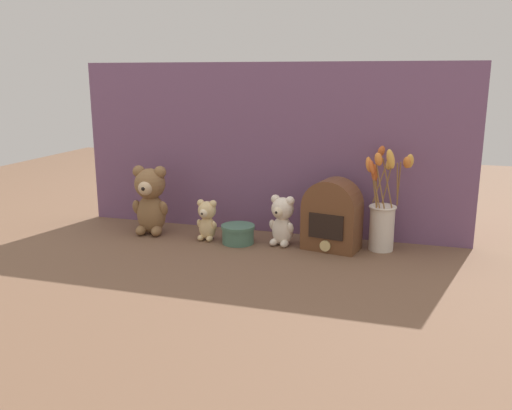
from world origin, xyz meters
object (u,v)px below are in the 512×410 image
teddy_bear_large (150,199)px  teddy_bear_medium (282,219)px  teddy_bear_small (207,219)px  flower_vase (383,215)px  vintage_radio (332,216)px  decorative_tin_tall (238,234)px

teddy_bear_large → teddy_bear_medium: (0.49, 0.01, -0.04)m
teddy_bear_small → flower_vase: size_ratio=0.42×
teddy_bear_small → vintage_radio: bearing=3.5°
decorative_tin_tall → teddy_bear_medium: bearing=9.1°
teddy_bear_medium → flower_vase: 0.33m
flower_vase → decorative_tin_tall: 0.49m
teddy_bear_large → teddy_bear_small: teddy_bear_large is taller
teddy_bear_small → vintage_radio: (0.43, 0.03, 0.04)m
flower_vase → vintage_radio: flower_vase is taller
teddy_bear_large → teddy_bear_medium: size_ratio=1.45×
flower_vase → teddy_bear_large: bearing=-176.5°
teddy_bear_large → vintage_radio: teddy_bear_large is taller
teddy_bear_large → decorative_tin_tall: (0.34, -0.02, -0.10)m
flower_vase → teddy_bear_medium: bearing=-172.2°
teddy_bear_medium → vintage_radio: size_ratio=0.73×
teddy_bear_large → teddy_bear_small: size_ratio=1.74×
decorative_tin_tall → vintage_radio: bearing=5.7°
teddy_bear_small → decorative_tin_tall: (0.12, -0.00, -0.04)m
teddy_bear_large → vintage_radio: (0.66, 0.01, -0.02)m
teddy_bear_large → teddy_bear_small: bearing=-3.5°
teddy_bear_medium → vintage_radio: 0.17m
decorative_tin_tall → teddy_bear_small: bearing=177.6°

